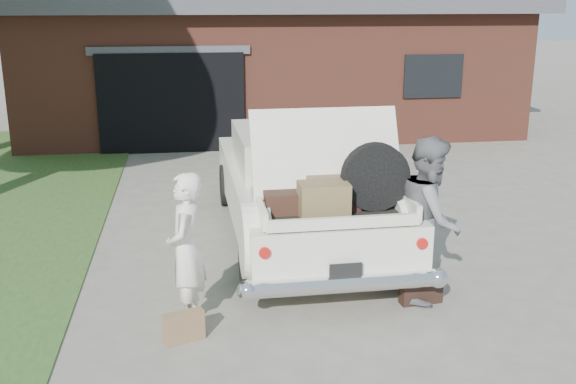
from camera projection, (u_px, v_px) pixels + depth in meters
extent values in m
plane|color=gray|center=(296.00, 297.00, 7.81)|extent=(90.00, 90.00, 0.00)
cube|color=brown|center=(266.00, 68.00, 18.46)|extent=(12.00, 7.00, 3.00)
cube|color=#4C4C51|center=(265.00, 5.00, 18.00)|extent=(12.80, 7.80, 0.30)
cube|color=black|center=(172.00, 103.00, 14.94)|extent=(3.20, 0.30, 2.20)
cube|color=#4C4C51|center=(169.00, 50.00, 14.55)|extent=(3.50, 0.12, 0.18)
cube|color=black|center=(433.00, 76.00, 15.58)|extent=(1.40, 0.08, 1.00)
cylinder|color=#38281E|center=(391.00, 3.00, 24.23)|extent=(0.44, 0.44, 6.32)
cube|color=white|center=(300.00, 194.00, 9.59)|extent=(2.04, 5.22, 0.67)
cube|color=beige|center=(297.00, 149.00, 9.72)|extent=(1.74, 2.10, 0.54)
cube|color=black|center=(286.00, 137.00, 10.66)|extent=(1.61, 0.11, 0.46)
cube|color=black|center=(310.00, 166.00, 8.79)|extent=(1.61, 0.11, 0.46)
cylinder|color=black|center=(251.00, 265.00, 7.86)|extent=(0.24, 0.69, 0.68)
cylinder|color=black|center=(400.00, 255.00, 8.15)|extent=(0.24, 0.69, 0.68)
cylinder|color=black|center=(228.00, 185.00, 11.21)|extent=(0.24, 0.69, 0.68)
cylinder|color=black|center=(334.00, 180.00, 11.49)|extent=(0.24, 0.69, 0.68)
cylinder|color=silver|center=(345.00, 284.00, 7.15)|extent=(2.13, 0.22, 0.19)
cylinder|color=#A5140F|center=(264.00, 252.00, 6.98)|extent=(0.13, 0.11, 0.12)
cylinder|color=#A5140F|center=(421.00, 242.00, 7.24)|extent=(0.13, 0.11, 0.12)
cube|color=black|center=(346.00, 271.00, 7.09)|extent=(0.35, 0.03, 0.18)
cube|color=black|center=(332.00, 212.00, 7.62)|extent=(1.62, 1.16, 0.04)
cube|color=white|center=(259.00, 207.00, 7.47)|extent=(0.08, 1.14, 0.19)
cube|color=white|center=(402.00, 200.00, 7.72)|extent=(0.08, 1.14, 0.19)
cube|color=white|center=(344.00, 223.00, 7.07)|extent=(1.66, 0.09, 0.12)
cube|color=white|center=(327.00, 158.00, 7.76)|extent=(1.75, 0.58, 1.09)
cube|color=#3D241A|center=(295.00, 200.00, 7.61)|extent=(0.73, 0.48, 0.23)
cube|color=olive|center=(324.00, 199.00, 7.37)|extent=(0.55, 0.36, 0.38)
cube|color=black|center=(329.00, 199.00, 7.69)|extent=(0.66, 0.44, 0.20)
cube|color=#8D6247|center=(328.00, 182.00, 7.74)|extent=(0.52, 0.34, 0.18)
cylinder|color=black|center=(375.00, 177.00, 7.54)|extent=(0.77, 0.18, 0.77)
imported|color=white|center=(186.00, 250.00, 6.99)|extent=(0.47, 0.65, 1.64)
imported|color=slate|center=(429.00, 218.00, 7.63)|extent=(1.01, 1.11, 1.88)
cube|color=olive|center=(184.00, 327.00, 6.77)|extent=(0.43, 0.27, 0.32)
cube|color=black|center=(421.00, 288.00, 7.62)|extent=(0.49, 0.21, 0.37)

